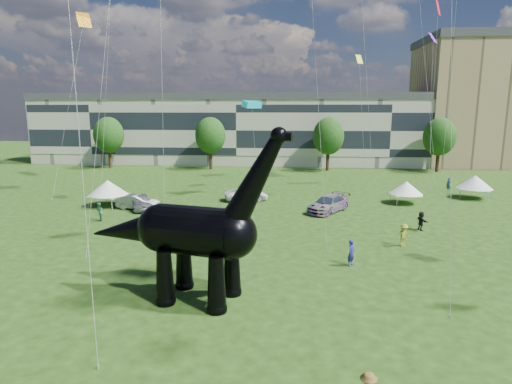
{
  "coord_description": "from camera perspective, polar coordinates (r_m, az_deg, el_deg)",
  "views": [
    {
      "loc": [
        2.05,
        -19.61,
        10.48
      ],
      "look_at": [
        -0.31,
        8.0,
        5.0
      ],
      "focal_mm": 30.0,
      "sensor_mm": 36.0,
      "label": 1
    }
  ],
  "objects": [
    {
      "name": "car_silver",
      "position": [
        46.37,
        -15.09,
        -1.26
      ],
      "size": [
        3.7,
        5.05,
        1.6
      ],
      "primitive_type": "imported",
      "rotation": [
        0.0,
        0.0,
        0.44
      ],
      "color": "#ACADB1",
      "rests_on": "ground"
    },
    {
      "name": "tree_far_left",
      "position": [
        79.48,
        -19.07,
        7.56
      ],
      "size": [
        5.2,
        5.2,
        9.44
      ],
      "color": "#382314",
      "rests_on": "ground"
    },
    {
      "name": "terrace_row",
      "position": [
        82.34,
        -2.15,
        8.06
      ],
      "size": [
        78.0,
        11.0,
        12.0
      ],
      "primitive_type": "cube",
      "color": "beige",
      "rests_on": "ground"
    },
    {
      "name": "visitors",
      "position": [
        34.72,
        4.34,
        -4.92
      ],
      "size": [
        45.0,
        42.6,
        1.81
      ],
      "color": "#2C516F",
      "rests_on": "ground"
    },
    {
      "name": "gazebo_left",
      "position": [
        48.77,
        -19.14,
        0.54
      ],
      "size": [
        4.89,
        4.89,
        2.84
      ],
      "rotation": [
        0.0,
        0.0,
        -0.23
      ],
      "color": "silver",
      "rests_on": "ground"
    },
    {
      "name": "apartment_block",
      "position": [
        92.73,
        29.55,
        10.09
      ],
      "size": [
        28.0,
        18.0,
        22.0
      ],
      "primitive_type": "cube",
      "color": "tan",
      "rests_on": "ground"
    },
    {
      "name": "tree_far_right",
      "position": [
        76.57,
        23.3,
        7.15
      ],
      "size": [
        5.2,
        5.2,
        9.44
      ],
      "color": "#382314",
      "rests_on": "ground"
    },
    {
      "name": "car_dark",
      "position": [
        44.21,
        9.62,
        -1.58
      ],
      "size": [
        5.14,
        6.04,
        1.66
      ],
      "primitive_type": "imported",
      "rotation": [
        0.0,
        0.0,
        -0.6
      ],
      "color": "#595960",
      "rests_on": "ground"
    },
    {
      "name": "ground",
      "position": [
        22.33,
        -1.0,
        -16.81
      ],
      "size": [
        220.0,
        220.0,
        0.0
      ],
      "primitive_type": "plane",
      "color": "#16330C",
      "rests_on": "ground"
    },
    {
      "name": "car_grey",
      "position": [
        46.42,
        -15.43,
        -1.33
      ],
      "size": [
        4.72,
        2.32,
        1.49
      ],
      "primitive_type": "imported",
      "rotation": [
        0.0,
        0.0,
        1.4
      ],
      "color": "slate",
      "rests_on": "ground"
    },
    {
      "name": "tree_mid_right",
      "position": [
        72.97,
        9.65,
        7.74
      ],
      "size": [
        5.2,
        5.2,
        9.44
      ],
      "color": "#382314",
      "rests_on": "ground"
    },
    {
      "name": "gazebo_near",
      "position": [
        50.08,
        19.4,
        0.51
      ],
      "size": [
        3.75,
        3.75,
        2.49
      ],
      "rotation": [
        0.0,
        0.0,
        0.05
      ],
      "color": "white",
      "rests_on": "ground"
    },
    {
      "name": "tree_mid_left",
      "position": [
        74.07,
        -6.11,
        7.89
      ],
      "size": [
        5.2,
        5.2,
        9.44
      ],
      "color": "#382314",
      "rests_on": "ground"
    },
    {
      "name": "gazebo_far",
      "position": [
        56.06,
        27.16,
        1.18
      ],
      "size": [
        5.08,
        5.08,
        2.76
      ],
      "rotation": [
        0.0,
        0.0,
        -0.36
      ],
      "color": "silver",
      "rests_on": "ground"
    },
    {
      "name": "dinosaur_sculpture",
      "position": [
        23.68,
        -8.9,
        -5.45
      ],
      "size": [
        12.18,
        4.66,
        9.95
      ],
      "rotation": [
        0.0,
        0.0,
        -0.23
      ],
      "color": "black",
      "rests_on": "ground"
    },
    {
      "name": "car_white",
      "position": [
        49.0,
        -1.28,
        -0.34
      ],
      "size": [
        5.39,
        3.48,
        1.38
      ],
      "primitive_type": "imported",
      "rotation": [
        0.0,
        0.0,
        1.83
      ],
      "color": "white",
      "rests_on": "ground"
    }
  ]
}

